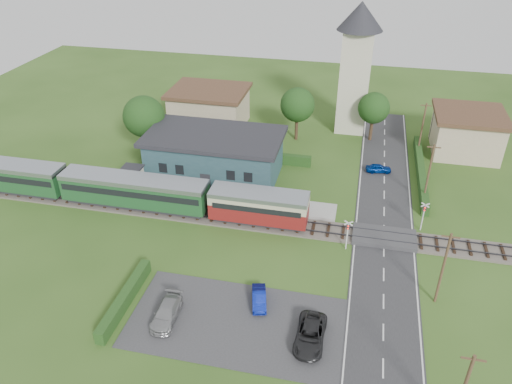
% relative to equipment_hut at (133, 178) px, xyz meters
% --- Properties ---
extents(ground, '(120.00, 120.00, 0.00)m').
position_rel_equipment_hut_xyz_m(ground, '(18.00, -5.20, -1.75)').
color(ground, '#2D4C19').
extents(railway_track, '(76.00, 3.20, 0.49)m').
position_rel_equipment_hut_xyz_m(railway_track, '(18.00, -3.20, -1.64)').
color(railway_track, '#4C443D').
rests_on(railway_track, ground).
extents(road, '(6.00, 70.00, 0.05)m').
position_rel_equipment_hut_xyz_m(road, '(28.00, -5.20, -1.72)').
color(road, '#28282B').
rests_on(road, ground).
extents(car_park, '(17.00, 9.00, 0.08)m').
position_rel_equipment_hut_xyz_m(car_park, '(16.50, -17.20, -1.71)').
color(car_park, '#333335').
rests_on(car_park, ground).
extents(crossing_deck, '(6.20, 3.40, 0.45)m').
position_rel_equipment_hut_xyz_m(crossing_deck, '(28.00, -3.20, -1.52)').
color(crossing_deck, '#333335').
rests_on(crossing_deck, ground).
extents(platform, '(30.00, 3.00, 0.45)m').
position_rel_equipment_hut_xyz_m(platform, '(8.00, 0.00, -1.52)').
color(platform, gray).
rests_on(platform, ground).
extents(equipment_hut, '(2.30, 2.30, 2.55)m').
position_rel_equipment_hut_xyz_m(equipment_hut, '(0.00, 0.00, 0.00)').
color(equipment_hut, beige).
rests_on(equipment_hut, platform).
extents(station_building, '(16.00, 9.00, 5.30)m').
position_rel_equipment_hut_xyz_m(station_building, '(8.00, 5.79, 0.95)').
color(station_building, '#24424A').
rests_on(station_building, ground).
extents(train, '(43.20, 2.90, 3.40)m').
position_rel_equipment_hut_xyz_m(train, '(-1.46, -3.20, 0.43)').
color(train, '#232328').
rests_on(train, ground).
extents(church_tower, '(6.00, 6.00, 17.60)m').
position_rel_equipment_hut_xyz_m(church_tower, '(23.00, 22.80, 8.48)').
color(church_tower, beige).
rests_on(church_tower, ground).
extents(house_west, '(10.80, 8.80, 5.50)m').
position_rel_equipment_hut_xyz_m(house_west, '(3.00, 19.80, 1.04)').
color(house_west, tan).
rests_on(house_west, ground).
extents(house_east, '(8.80, 8.80, 5.50)m').
position_rel_equipment_hut_xyz_m(house_east, '(38.00, 18.80, 1.05)').
color(house_east, tan).
rests_on(house_east, ground).
extents(hedge_carpark, '(0.80, 9.00, 1.20)m').
position_rel_equipment_hut_xyz_m(hedge_carpark, '(7.00, -17.20, -1.15)').
color(hedge_carpark, '#193814').
rests_on(hedge_carpark, ground).
extents(hedge_roadside, '(0.80, 18.00, 1.20)m').
position_rel_equipment_hut_xyz_m(hedge_roadside, '(32.20, 10.80, -1.15)').
color(hedge_roadside, '#193814').
rests_on(hedge_roadside, ground).
extents(hedge_station, '(22.00, 0.80, 1.30)m').
position_rel_equipment_hut_xyz_m(hedge_station, '(8.00, 10.30, -1.10)').
color(hedge_station, '#193814').
rests_on(hedge_station, ground).
extents(tree_a, '(5.20, 5.20, 8.00)m').
position_rel_equipment_hut_xyz_m(tree_a, '(-2.00, 8.80, 3.63)').
color(tree_a, '#332316').
rests_on(tree_a, ground).
extents(tree_b, '(4.60, 4.60, 7.34)m').
position_rel_equipment_hut_xyz_m(tree_b, '(16.00, 17.80, 3.27)').
color(tree_b, '#332316').
rests_on(tree_b, ground).
extents(tree_c, '(4.20, 4.20, 6.78)m').
position_rel_equipment_hut_xyz_m(tree_c, '(26.00, 19.80, 2.91)').
color(tree_c, '#332316').
rests_on(tree_c, ground).
extents(utility_pole_b, '(1.40, 0.22, 7.00)m').
position_rel_equipment_hut_xyz_m(utility_pole_b, '(32.20, -11.20, 1.88)').
color(utility_pole_b, '#473321').
rests_on(utility_pole_b, ground).
extents(utility_pole_c, '(1.40, 0.22, 7.00)m').
position_rel_equipment_hut_xyz_m(utility_pole_c, '(32.20, 4.80, 1.88)').
color(utility_pole_c, '#473321').
rests_on(utility_pole_c, ground).
extents(utility_pole_d, '(1.40, 0.22, 7.00)m').
position_rel_equipment_hut_xyz_m(utility_pole_d, '(32.20, 16.80, 1.88)').
color(utility_pole_d, '#473321').
rests_on(utility_pole_d, ground).
extents(crossing_signal_near, '(0.84, 0.28, 3.28)m').
position_rel_equipment_hut_xyz_m(crossing_signal_near, '(24.40, -5.61, 0.39)').
color(crossing_signal_near, silver).
rests_on(crossing_signal_near, ground).
extents(crossing_signal_far, '(0.84, 0.28, 3.28)m').
position_rel_equipment_hut_xyz_m(crossing_signal_far, '(31.60, -0.81, 0.39)').
color(crossing_signal_far, silver).
rests_on(crossing_signal_far, ground).
extents(streetlamp_west, '(0.30, 0.30, 5.15)m').
position_rel_equipment_hut_xyz_m(streetlamp_west, '(-4.00, 14.80, 1.29)').
color(streetlamp_west, '#3F3F47').
rests_on(streetlamp_west, ground).
extents(streetlamp_east, '(0.30, 0.30, 5.15)m').
position_rel_equipment_hut_xyz_m(streetlamp_east, '(34.00, 21.80, 1.29)').
color(streetlamp_east, '#3F3F47').
rests_on(streetlamp_east, ground).
extents(car_on_road, '(3.19, 1.72, 1.03)m').
position_rel_equipment_hut_xyz_m(car_on_road, '(27.25, 10.60, -1.18)').
color(car_on_road, navy).
rests_on(car_on_road, road).
extents(car_park_blue, '(1.87, 3.41, 1.07)m').
position_rel_equipment_hut_xyz_m(car_park_blue, '(17.85, -14.70, -1.13)').
color(car_park_blue, navy).
rests_on(car_park_blue, car_park).
extents(car_park_silver, '(1.91, 4.38, 1.25)m').
position_rel_equipment_hut_xyz_m(car_park_silver, '(11.00, -18.01, -1.04)').
color(car_park_silver, gray).
rests_on(car_park_silver, car_park).
extents(car_park_dark, '(2.24, 4.75, 1.31)m').
position_rel_equipment_hut_xyz_m(car_park_dark, '(22.50, -17.84, -1.01)').
color(car_park_dark, black).
rests_on(car_park_dark, car_park).
extents(pedestrian_near, '(0.74, 0.57, 1.83)m').
position_rel_equipment_hut_xyz_m(pedestrian_near, '(16.85, 0.17, -0.38)').
color(pedestrian_near, gray).
rests_on(pedestrian_near, platform).
extents(pedestrian_far, '(0.72, 0.88, 1.69)m').
position_rel_equipment_hut_xyz_m(pedestrian_far, '(1.52, 0.09, -0.45)').
color(pedestrian_far, gray).
rests_on(pedestrian_far, platform).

